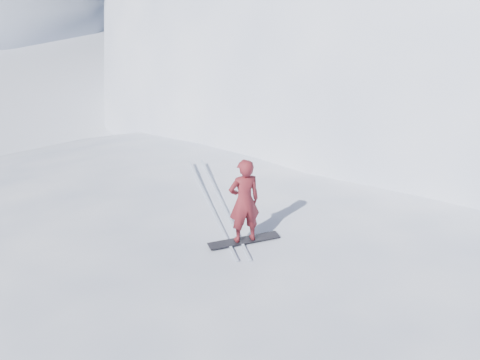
# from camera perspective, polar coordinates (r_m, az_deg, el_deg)

# --- Properties ---
(near_ridge) EXTENTS (36.00, 28.00, 4.80)m
(near_ridge) POSITION_cam_1_polar(r_m,az_deg,el_deg) (14.63, 9.68, -12.94)
(near_ridge) COLOR white
(near_ridge) RESTS_ON ground
(peak_shoulder) EXTENTS (28.00, 24.00, 18.00)m
(peak_shoulder) POSITION_cam_1_polar(r_m,az_deg,el_deg) (32.08, 17.84, 7.03)
(peak_shoulder) COLOR white
(peak_shoulder) RESTS_ON ground
(wind_bumps) EXTENTS (16.00, 14.40, 1.00)m
(wind_bumps) POSITION_cam_1_polar(r_m,az_deg,el_deg) (13.66, 4.06, -15.68)
(wind_bumps) COLOR white
(wind_bumps) RESTS_ON ground
(snowboard) EXTENTS (1.72, 0.72, 0.03)m
(snowboard) POSITION_cam_1_polar(r_m,az_deg,el_deg) (12.42, 0.44, -6.45)
(snowboard) COLOR black
(snowboard) RESTS_ON near_ridge
(snowboarder) EXTENTS (0.82, 0.64, 2.00)m
(snowboarder) POSITION_cam_1_polar(r_m,az_deg,el_deg) (11.94, 0.45, -2.26)
(snowboarder) COLOR maroon
(snowboarder) RESTS_ON snowboard
(board_tracks) EXTENTS (1.33, 5.94, 0.04)m
(board_tracks) POSITION_cam_1_polar(r_m,az_deg,el_deg) (14.25, -2.68, -2.24)
(board_tracks) COLOR silver
(board_tracks) RESTS_ON ground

